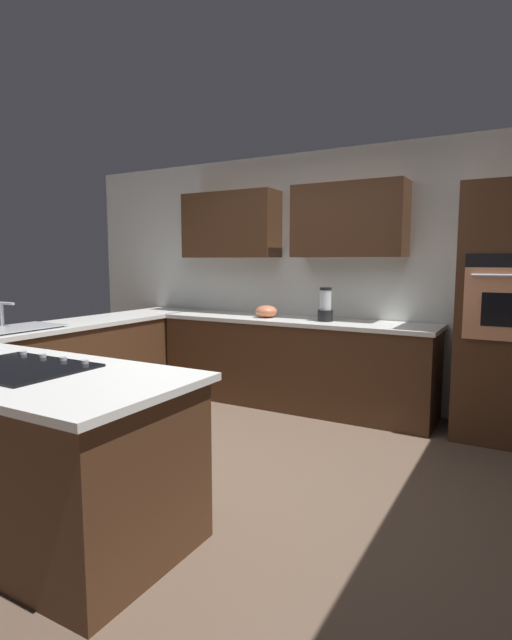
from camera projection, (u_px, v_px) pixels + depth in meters
ground_plane at (204, 468)px, 3.55m from camera, size 14.00×14.00×0.00m
wall_back at (310, 265)px, 5.17m from camera, size 6.00×0.44×2.60m
lower_cabinets_back at (293, 364)px, 5.03m from camera, size 2.80×0.60×0.86m
countertop_back at (294, 321)px, 4.98m from camera, size 2.84×0.64×0.04m
lower_cabinets_side at (85, 368)px, 4.86m from camera, size 0.60×2.90×0.86m
countertop_side at (83, 323)px, 4.81m from camera, size 0.64×2.94×0.04m
island_base at (22, 451)px, 2.74m from camera, size 1.97×0.86×0.86m
island_top at (17, 372)px, 2.69m from camera, size 2.05×0.94×0.04m
wall_oven at (511, 314)px, 4.00m from camera, size 0.80×0.66×2.10m
sink_unit at (16, 327)px, 4.20m from camera, size 0.46×0.70×0.23m
cooktop at (18, 367)px, 2.69m from camera, size 0.76×0.56×0.03m
blender at (325, 307)px, 4.76m from camera, size 0.15×0.15×0.33m
mixing_bowl at (266, 311)px, 5.09m from camera, size 0.23×0.23×0.13m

